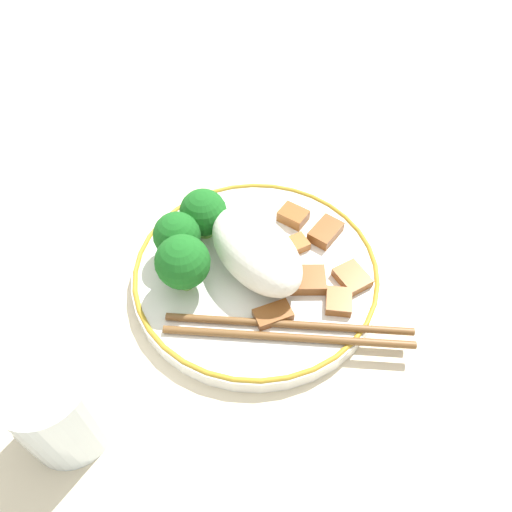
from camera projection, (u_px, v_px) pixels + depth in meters
ground_plane at (256, 279)px, 0.50m from camera, size 3.00×3.00×0.00m
plate at (256, 273)px, 0.49m from camera, size 0.24×0.24×0.02m
rice_mound at (262, 251)px, 0.47m from camera, size 0.11×0.07×0.06m
broccoli_back_left at (203, 213)px, 0.50m from camera, size 0.05×0.05×0.05m
broccoli_back_center at (177, 236)px, 0.48m from camera, size 0.05×0.05×0.05m
broccoli_back_right at (183, 262)px, 0.45m from camera, size 0.05×0.05×0.06m
meat_near_front at (273, 314)px, 0.45m from camera, size 0.03×0.04×0.01m
meat_near_left at (352, 278)px, 0.48m from camera, size 0.03×0.03×0.01m
meat_near_right at (306, 280)px, 0.47m from camera, size 0.04×0.05×0.01m
meat_near_back at (326, 232)px, 0.51m from camera, size 0.03×0.04×0.01m
meat_on_rice_edge at (287, 245)px, 0.50m from camera, size 0.02×0.04×0.01m
meat_mid_left at (339, 301)px, 0.46m from camera, size 0.04×0.04×0.01m
meat_mid_right at (293, 216)px, 0.53m from camera, size 0.03×0.03×0.01m
chopsticks at (288, 331)px, 0.44m from camera, size 0.16×0.18×0.01m
drinking_glass at (58, 408)px, 0.37m from camera, size 0.07×0.07×0.09m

